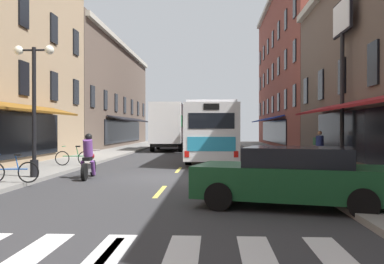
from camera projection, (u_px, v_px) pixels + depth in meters
The scene contains 15 objects.
ground_plane at pixel (172, 179), 16.00m from camera, with size 34.80×80.00×0.10m, color #333335.
lane_centre_dashes at pixel (171, 178), 15.75m from camera, with size 0.14×73.90×0.01m.
crosswalk_near at pixel (102, 259), 6.01m from camera, with size 7.10×2.80×0.01m.
sidewalk_left at pixel (17, 175), 16.30m from camera, with size 3.00×80.00×0.14m, color gray.
sidewalk_right at pixel (332, 177), 15.70m from camera, with size 3.00×80.00×0.14m, color gray.
billboard_sign at pixel (342, 43), 18.32m from camera, with size 0.40×2.45×7.22m.
transit_bus at pixel (212, 131), 25.21m from camera, with size 2.66×12.30×3.17m.
box_truck at pixel (168, 127), 35.26m from camera, with size 2.61×7.40×3.83m.
sedan_near at pixel (180, 139), 45.40m from camera, with size 1.99×4.55×1.41m.
sedan_mid at pixel (293, 177), 9.96m from camera, with size 4.74×2.93×1.41m.
motorcycle_rider at pixel (89, 159), 15.75m from camera, with size 0.62×2.07×1.66m.
bicycle_near at pixel (74, 158), 19.70m from camera, with size 1.71×0.48×0.91m.
bicycle_mid at pixel (11, 171), 13.40m from camera, with size 1.71×0.48×0.91m.
pedestrian_near at pixel (319, 147), 20.37m from camera, with size 0.45×0.52×1.59m.
street_lamp_twin at pixel (34, 104), 15.01m from camera, with size 1.42×0.32×4.61m.
Camera 1 is at (1.56, -15.93, 1.84)m, focal length 40.15 mm.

